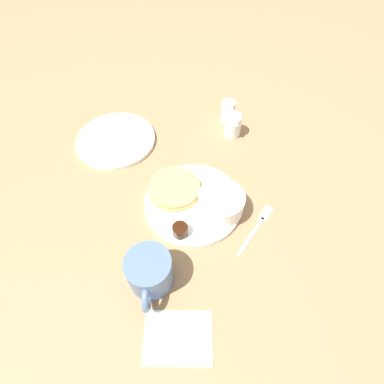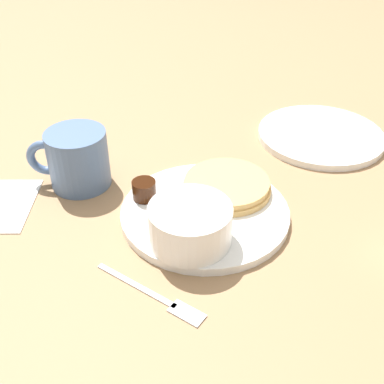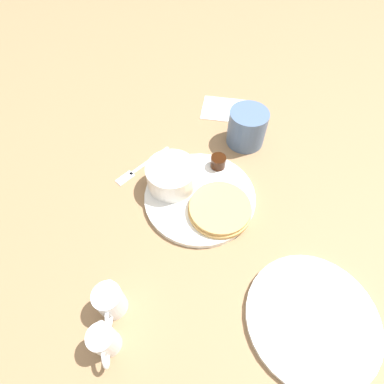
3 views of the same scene
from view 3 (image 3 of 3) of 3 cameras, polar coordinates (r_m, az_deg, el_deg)
ground_plane at (r=0.64m, az=1.50°, el=-1.16°), size 4.00×4.00×0.00m
plate at (r=0.64m, az=1.51°, el=-0.86°), size 0.24×0.24×0.01m
pancake_stack at (r=0.61m, az=5.33°, el=-3.20°), size 0.13×0.13×0.02m
bowl at (r=0.63m, az=-3.91°, el=3.22°), size 0.11×0.11×0.05m
syrup_cup at (r=0.67m, az=5.02°, el=5.75°), size 0.03×0.03×0.03m
butter_ramekin at (r=0.65m, az=-4.37°, el=3.92°), size 0.05×0.05×0.05m
coffee_mug at (r=0.73m, az=10.45°, el=12.12°), size 0.09×0.12×0.09m
creamer_pitcher_near at (r=0.53m, az=-15.29°, el=-19.45°), size 0.05×0.07×0.07m
creamer_pitcher_far at (r=0.52m, az=-16.30°, el=-25.58°), size 0.04×0.06×0.07m
fork at (r=0.70m, az=-10.33°, el=4.35°), size 0.11×0.12×0.00m
napkin at (r=0.84m, az=6.46°, el=15.41°), size 0.14×0.11×0.00m
far_plate at (r=0.57m, az=21.90°, el=-21.48°), size 0.22×0.22×0.01m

